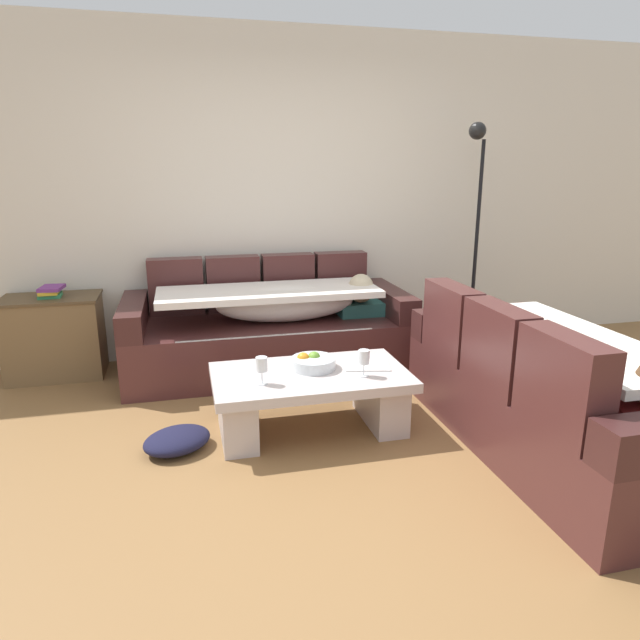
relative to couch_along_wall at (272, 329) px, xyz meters
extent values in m
plane|color=olive|center=(0.15, -1.62, -0.33)|extent=(14.00, 14.00, 0.00)
cube|color=beige|center=(0.15, 0.53, 1.02)|extent=(9.00, 0.10, 2.70)
cube|color=#4A2423|center=(-0.03, -0.02, -0.12)|extent=(2.23, 0.92, 0.42)
cube|color=#4A2423|center=(-0.73, 0.36, 0.32)|extent=(0.44, 0.16, 0.46)
cube|color=#4A2423|center=(-0.26, 0.36, 0.32)|extent=(0.44, 0.16, 0.46)
cube|color=#4A2423|center=(0.20, 0.36, 0.32)|extent=(0.44, 0.16, 0.46)
cube|color=#4A2423|center=(0.67, 0.36, 0.32)|extent=(0.44, 0.16, 0.46)
cube|color=#3B1D1C|center=(-1.06, -0.02, 0.19)|extent=(0.18, 0.92, 0.20)
cube|color=#3B1D1C|center=(0.99, -0.02, 0.19)|extent=(0.18, 0.92, 0.20)
cube|color=#2D6660|center=(0.72, -0.03, 0.14)|extent=(0.36, 0.28, 0.11)
sphere|color=#936B4C|center=(0.72, -0.07, 0.30)|extent=(0.21, 0.21, 0.21)
sphere|color=#CCB793|center=(0.72, -0.07, 0.33)|extent=(0.20, 0.20, 0.20)
ellipsoid|color=silver|center=(0.10, -0.07, 0.23)|extent=(1.10, 0.44, 0.28)
cube|color=silver|center=(-0.03, -0.09, 0.33)|extent=(1.70, 0.60, 0.05)
cube|color=silver|center=(-0.03, -0.46, -0.10)|extent=(1.44, 0.04, 0.38)
cube|color=#4A2423|center=(1.36, -1.72, -0.12)|extent=(0.92, 2.02, 0.42)
cube|color=#4A2423|center=(0.98, -2.27, 0.32)|extent=(0.16, 0.52, 0.46)
cube|color=#4A2423|center=(0.98, -1.72, 0.32)|extent=(0.16, 0.52, 0.46)
cube|color=#4A2423|center=(0.98, -1.16, 0.32)|extent=(0.16, 0.52, 0.46)
cube|color=#3B1D1C|center=(1.36, -0.80, 0.19)|extent=(0.92, 0.18, 0.20)
ellipsoid|color=silver|center=(1.41, -1.75, 0.23)|extent=(0.44, 1.10, 0.28)
cube|color=silver|center=(1.43, -1.72, 0.33)|extent=(0.60, 1.53, 0.05)
cube|color=silver|center=(1.80, -1.72, -0.10)|extent=(0.04, 1.30, 0.38)
cube|color=beige|center=(0.06, -1.16, 0.02)|extent=(1.20, 0.68, 0.06)
cube|color=beige|center=(-0.40, -1.16, -0.17)|extent=(0.20, 0.54, 0.32)
cube|color=beige|center=(0.52, -1.16, -0.17)|extent=(0.20, 0.54, 0.32)
cylinder|color=silver|center=(0.09, -1.09, 0.08)|extent=(0.28, 0.28, 0.07)
sphere|color=#669D31|center=(0.10, -1.06, 0.11)|extent=(0.08, 0.08, 0.08)
sphere|color=orange|center=(0.03, -1.07, 0.11)|extent=(0.08, 0.08, 0.08)
cylinder|color=silver|center=(-0.26, -1.28, 0.05)|extent=(0.06, 0.06, 0.01)
cylinder|color=silver|center=(-0.26, -1.28, 0.09)|extent=(0.01, 0.01, 0.07)
cylinder|color=silver|center=(-0.26, -1.28, 0.17)|extent=(0.07, 0.07, 0.08)
cylinder|color=silver|center=(0.35, -1.30, 0.05)|extent=(0.06, 0.06, 0.01)
cylinder|color=silver|center=(0.35, -1.30, 0.09)|extent=(0.01, 0.01, 0.07)
cylinder|color=silver|center=(0.35, -1.30, 0.17)|extent=(0.07, 0.07, 0.08)
cube|color=white|center=(0.43, -1.13, 0.05)|extent=(0.32, 0.27, 0.01)
cube|color=brown|center=(-1.67, 0.23, -0.02)|extent=(0.70, 0.42, 0.62)
cube|color=brown|center=(-1.67, 0.23, 0.30)|extent=(0.72, 0.44, 0.02)
cube|color=#338C59|center=(-1.67, 0.22, 0.32)|extent=(0.17, 0.18, 0.03)
cube|color=gold|center=(-1.67, 0.23, 0.35)|extent=(0.14, 0.22, 0.03)
cube|color=#72337F|center=(-1.65, 0.23, 0.38)|extent=(0.17, 0.23, 0.03)
cylinder|color=black|center=(1.84, 0.13, -0.32)|extent=(0.28, 0.28, 0.02)
cylinder|color=black|center=(1.84, 0.13, 0.59)|extent=(0.03, 0.03, 1.80)
sphere|color=black|center=(1.72, 0.03, 1.55)|extent=(0.14, 0.14, 0.14)
ellipsoid|color=#191933|center=(-0.76, -1.24, -0.27)|extent=(0.50, 0.47, 0.12)
camera|label=1|loc=(-0.66, -4.32, 1.28)|focal=31.54mm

